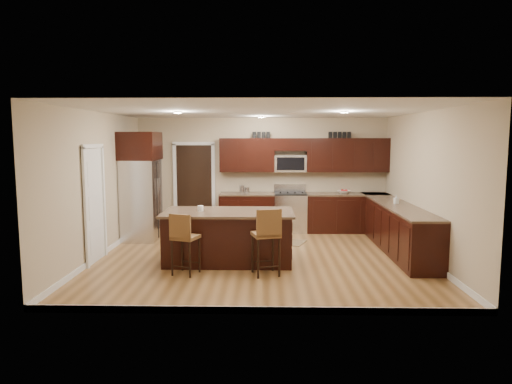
{
  "coord_description": "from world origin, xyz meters",
  "views": [
    {
      "loc": [
        0.09,
        -8.3,
        2.22
      ],
      "look_at": [
        -0.09,
        0.4,
        1.19
      ],
      "focal_mm": 32.0,
      "sensor_mm": 36.0,
      "label": 1
    }
  ],
  "objects_px": {
    "island": "(229,238)",
    "stool_left": "(184,237)",
    "refrigerator": "(141,185)",
    "stool_right": "(267,234)",
    "range": "(290,212)"
  },
  "relations": [
    {
      "from": "range",
      "to": "island",
      "type": "distance_m",
      "value": 2.99
    },
    {
      "from": "range",
      "to": "refrigerator",
      "type": "relative_size",
      "value": 0.47
    },
    {
      "from": "island",
      "to": "refrigerator",
      "type": "height_order",
      "value": "refrigerator"
    },
    {
      "from": "range",
      "to": "island",
      "type": "height_order",
      "value": "range"
    },
    {
      "from": "stool_left",
      "to": "island",
      "type": "bearing_deg",
      "value": 71.15
    },
    {
      "from": "range",
      "to": "island",
      "type": "bearing_deg",
      "value": -114.77
    },
    {
      "from": "island",
      "to": "refrigerator",
      "type": "relative_size",
      "value": 0.99
    },
    {
      "from": "island",
      "to": "range",
      "type": "bearing_deg",
      "value": 65.25
    },
    {
      "from": "island",
      "to": "stool_right",
      "type": "bearing_deg",
      "value": -50.82
    },
    {
      "from": "island",
      "to": "stool_left",
      "type": "height_order",
      "value": "stool_left"
    },
    {
      "from": "island",
      "to": "stool_right",
      "type": "xyz_separation_m",
      "value": [
        0.69,
        -0.84,
        0.26
      ]
    },
    {
      "from": "stool_right",
      "to": "refrigerator",
      "type": "distance_m",
      "value": 3.81
    },
    {
      "from": "stool_right",
      "to": "refrigerator",
      "type": "xyz_separation_m",
      "value": [
        -2.73,
        2.6,
        0.52
      ]
    },
    {
      "from": "island",
      "to": "stool_right",
      "type": "distance_m",
      "value": 1.12
    },
    {
      "from": "stool_left",
      "to": "refrigerator",
      "type": "relative_size",
      "value": 0.43
    }
  ]
}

